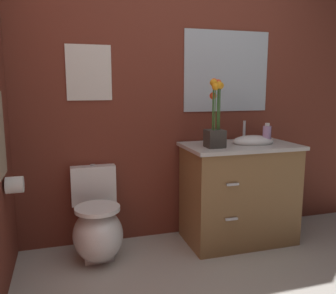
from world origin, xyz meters
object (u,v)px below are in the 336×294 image
(toilet, at_px, (97,227))
(flower_vase, at_px, (215,122))
(vanity_cabinet, at_px, (239,191))
(wall_poster, at_px, (89,73))
(wall_mirror, at_px, (227,71))
(toilet_paper_roll, at_px, (15,185))
(soap_bottle, at_px, (267,135))

(toilet, bearing_deg, flower_vase, -6.33)
(vanity_cabinet, relative_size, wall_poster, 2.36)
(wall_mirror, xyz_separation_m, toilet_paper_roll, (-1.74, -0.46, -0.77))
(toilet, bearing_deg, wall_poster, 90.00)
(flower_vase, xyz_separation_m, wall_mirror, (0.27, 0.37, 0.41))
(toilet, bearing_deg, wall_mirror, 12.61)
(vanity_cabinet, xyz_separation_m, wall_mirror, (-0.00, 0.29, 1.02))
(soap_bottle, bearing_deg, flower_vase, -177.23)
(toilet, height_order, toilet_paper_roll, toilet_paper_roll)
(toilet, xyz_separation_m, flower_vase, (0.93, -0.10, 0.80))
(vanity_cabinet, xyz_separation_m, soap_bottle, (0.21, -0.05, 0.49))
(flower_vase, height_order, soap_bottle, flower_vase)
(toilet, height_order, wall_poster, wall_poster)
(toilet, distance_m, soap_bottle, 1.57)
(toilet, xyz_separation_m, wall_poster, (0.00, 0.27, 1.18))
(wall_poster, bearing_deg, soap_bottle, -13.83)
(wall_mirror, bearing_deg, toilet_paper_roll, -165.05)
(flower_vase, relative_size, toilet_paper_roll, 4.90)
(vanity_cabinet, xyz_separation_m, wall_poster, (-1.20, 0.29, 0.99))
(vanity_cabinet, height_order, toilet_paper_roll, vanity_cabinet)
(toilet, bearing_deg, vanity_cabinet, -1.26)
(vanity_cabinet, bearing_deg, wall_poster, 166.22)
(vanity_cabinet, relative_size, flower_vase, 1.90)
(wall_mirror, bearing_deg, wall_poster, 180.00)
(toilet, relative_size, wall_mirror, 0.86)
(toilet, distance_m, vanity_cabinet, 1.21)
(wall_poster, height_order, toilet_paper_roll, wall_poster)
(soap_bottle, xyz_separation_m, wall_mirror, (-0.21, 0.35, 0.53))
(toilet, relative_size, toilet_paper_roll, 6.27)
(flower_vase, relative_size, soap_bottle, 3.06)
(wall_poster, height_order, wall_mirror, wall_mirror)
(wall_poster, relative_size, toilet_paper_roll, 3.94)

